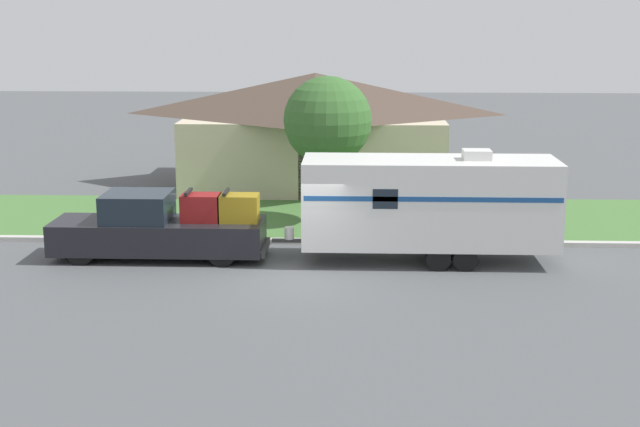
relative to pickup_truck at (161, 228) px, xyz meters
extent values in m
plane|color=#515456|center=(4.18, -1.85, -0.91)|extent=(120.00, 120.00, 0.00)
cube|color=beige|center=(4.18, 1.90, -0.84)|extent=(80.00, 0.30, 0.14)
cube|color=#477538|center=(4.18, 5.55, -0.89)|extent=(80.00, 7.00, 0.03)
cube|color=beige|center=(4.03, 12.12, 0.58)|extent=(10.54, 7.34, 2.98)
pyramid|color=#4C3D33|center=(4.03, 12.12, 2.94)|extent=(11.38, 7.93, 1.73)
cube|color=#4C3828|center=(4.03, 8.47, 0.14)|extent=(1.00, 0.06, 2.10)
cylinder|color=black|center=(-2.19, -0.79, -0.49)|extent=(0.83, 0.28, 0.83)
cylinder|color=black|center=(-2.19, 0.79, -0.49)|extent=(0.83, 0.28, 0.83)
cylinder|color=black|center=(1.92, -0.79, -0.49)|extent=(0.83, 0.28, 0.83)
cylinder|color=black|center=(1.92, 0.79, -0.49)|extent=(0.83, 0.28, 0.83)
cube|color=black|center=(-1.34, 0.00, -0.22)|extent=(3.70, 1.94, 0.91)
cube|color=#19232D|center=(-0.67, 0.00, 0.65)|extent=(1.93, 1.79, 0.83)
cube|color=black|center=(1.78, 0.00, -0.22)|extent=(2.52, 1.94, 0.91)
cube|color=#333333|center=(3.10, 0.00, -0.56)|extent=(0.12, 1.75, 0.20)
cube|color=maroon|center=(1.22, 0.00, 0.64)|extent=(1.15, 0.82, 0.80)
cube|color=black|center=(0.86, 0.00, 1.12)|extent=(0.10, 0.90, 0.08)
cube|color=olive|center=(2.33, 0.00, 0.64)|extent=(1.15, 0.82, 0.80)
cube|color=black|center=(1.97, 0.00, 1.12)|extent=(0.10, 0.90, 0.08)
cylinder|color=black|center=(8.10, -1.02, -0.56)|extent=(0.69, 0.22, 0.69)
cylinder|color=black|center=(8.10, 1.02, -0.56)|extent=(0.69, 0.22, 0.69)
cylinder|color=black|center=(8.86, -1.02, -0.56)|extent=(0.69, 0.22, 0.69)
cylinder|color=black|center=(8.86, 1.02, -0.56)|extent=(0.69, 0.22, 0.69)
cube|color=silver|center=(7.89, 0.00, 0.87)|extent=(7.33, 2.32, 2.50)
cube|color=navy|center=(7.89, -1.16, 1.18)|extent=(7.18, 0.01, 0.14)
cube|color=#383838|center=(3.76, 0.00, -0.33)|extent=(0.94, 0.12, 0.10)
cylinder|color=silver|center=(3.81, 0.00, -0.10)|extent=(0.28, 0.28, 0.36)
cube|color=silver|center=(9.21, 0.00, 2.26)|extent=(0.80, 0.68, 0.28)
cube|color=#19232D|center=(6.58, -1.16, 1.18)|extent=(0.70, 0.01, 0.56)
cylinder|color=brown|center=(0.67, 2.69, -0.32)|extent=(0.09, 0.09, 1.17)
cube|color=#B2B2B2|center=(0.67, 2.69, 0.38)|extent=(0.48, 0.20, 0.22)
cylinder|color=brown|center=(4.78, 4.82, 0.31)|extent=(0.24, 0.24, 2.44)
sphere|color=#38662D|center=(4.78, 4.82, 2.67)|extent=(3.02, 3.02, 3.02)
camera|label=1|loc=(5.73, -25.38, 6.18)|focal=50.00mm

